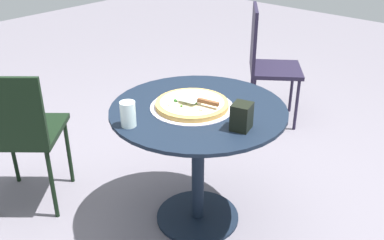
{
  "coord_description": "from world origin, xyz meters",
  "views": [
    {
      "loc": [
        1.48,
        1.26,
        1.61
      ],
      "look_at": [
        0.02,
        -0.03,
        0.61
      ],
      "focal_mm": 40.95,
      "sensor_mm": 36.0,
      "label": 1
    }
  ],
  "objects": [
    {
      "name": "napkin_dispenser",
      "position": [
        0.04,
        0.28,
        0.74
      ],
      "size": [
        0.11,
        0.1,
        0.12
      ],
      "primitive_type": "cube",
      "rotation": [
        0.0,
        0.0,
        3.41
      ],
      "color": "black",
      "rests_on": "patio_table"
    },
    {
      "name": "drinking_cup",
      "position": [
        0.35,
        -0.11,
        0.74
      ],
      "size": [
        0.07,
        0.07,
        0.12
      ],
      "primitive_type": "cylinder",
      "color": "white",
      "rests_on": "patio_table"
    },
    {
      "name": "patio_table",
      "position": [
        0.0,
        0.0,
        0.51
      ],
      "size": [
        0.88,
        0.88,
        0.68
      ],
      "color": "black",
      "rests_on": "ground"
    },
    {
      "name": "pizza_on_tray",
      "position": [
        0.02,
        -0.03,
        0.7
      ],
      "size": [
        0.41,
        0.41,
        0.05
      ],
      "color": "silver",
      "rests_on": "patio_table"
    },
    {
      "name": "patio_chair_near",
      "position": [
        -1.28,
        -0.42,
        0.51
      ],
      "size": [
        0.54,
        0.54,
        0.9
      ],
      "color": "#201A30",
      "rests_on": "ground"
    },
    {
      "name": "patio_chair_far",
      "position": [
        0.55,
        -0.8,
        0.51
      ],
      "size": [
        0.57,
        0.57,
        0.85
      ],
      "color": "black",
      "rests_on": "ground"
    },
    {
      "name": "pizza_server",
      "position": [
        0.02,
        0.02,
        0.74
      ],
      "size": [
        0.1,
        0.22,
        0.02
      ],
      "color": "silver",
      "rests_on": "pizza_on_tray"
    },
    {
      "name": "ground_plane",
      "position": [
        0.0,
        0.0,
        0.0
      ],
      "size": [
        10.0,
        10.0,
        0.0
      ],
      "primitive_type": "plane",
      "color": "slate"
    }
  ]
}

